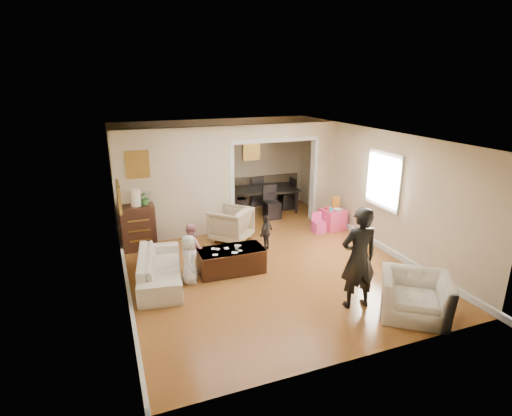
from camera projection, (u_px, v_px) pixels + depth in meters
name	position (u px, v px, depth m)	size (l,w,h in m)	color
floor	(259.00, 257.00, 8.56)	(7.00, 7.00, 0.00)	#AB6A2C
partition_left	(176.00, 185.00, 9.29)	(2.75, 0.18, 2.60)	beige
partition_right	(322.00, 171.00, 10.61)	(0.55, 0.18, 2.60)	beige
partition_header	(275.00, 131.00, 9.79)	(2.22, 0.18, 0.35)	beige
window_pane	(384.00, 180.00, 8.66)	(0.03, 0.95, 1.10)	white
framed_art_partition	(137.00, 165.00, 8.76)	(0.45, 0.03, 0.55)	brown
framed_art_sofa_wall	(119.00, 196.00, 6.55)	(0.03, 0.55, 0.40)	brown
framed_art_alcove	(251.00, 150.00, 11.47)	(0.45, 0.03, 0.55)	brown
sofa	(160.00, 268.00, 7.46)	(1.93, 0.76, 0.56)	white
armchair_back	(231.00, 224.00, 9.40)	(0.83, 0.85, 0.77)	#C8B58A
armchair_front	(415.00, 296.00, 6.38)	(1.05, 0.92, 0.68)	white
dresser	(138.00, 227.00, 8.87)	(0.73, 0.41, 1.01)	black
table_lamp	(136.00, 198.00, 8.66)	(0.22, 0.22, 0.36)	#FFEFCF
potted_plant	(145.00, 198.00, 8.73)	(0.29, 0.25, 0.33)	#32672D
coffee_table	(231.00, 260.00, 7.88)	(1.27, 0.63, 0.48)	#341C10
coffee_cup	(237.00, 247.00, 7.78)	(0.09, 0.09, 0.09)	silver
play_table	(333.00, 219.00, 10.15)	(0.52, 0.52, 0.50)	#F74177
cereal_box	(336.00, 203.00, 10.15)	(0.20, 0.07, 0.30)	yellow
cyan_cup	(331.00, 209.00, 9.98)	(0.08, 0.08, 0.08)	#2AD0D4
toy_block	(327.00, 208.00, 10.13)	(0.08, 0.06, 0.05)	red
play_bowl	(338.00, 210.00, 9.97)	(0.22, 0.22, 0.05)	white
dining_table	(263.00, 200.00, 11.48)	(1.93, 1.08, 0.68)	black
adult_person	(359.00, 258.00, 6.48)	(0.63, 0.42, 1.73)	black
child_kneel_a	(189.00, 259.00, 7.38)	(0.46, 0.30, 0.93)	silver
child_kneel_b	(192.00, 248.00, 7.83)	(0.48, 0.37, 0.99)	pink
child_toddler	(266.00, 232.00, 8.85)	(0.47, 0.20, 0.81)	black
craft_papers	(226.00, 250.00, 7.75)	(0.67, 0.43, 0.00)	white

